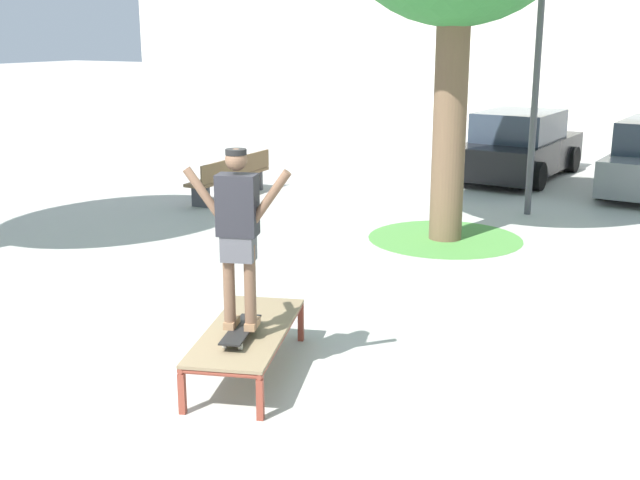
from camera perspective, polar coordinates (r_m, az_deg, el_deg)
name	(u,v)px	position (r m, az deg, el deg)	size (l,w,h in m)	color
ground_plane	(145,397)	(7.62, -12.38, -10.91)	(120.00, 120.00, 0.00)	#B7B5AD
skate_box	(247,333)	(7.81, -5.22, -6.66)	(1.32, 2.04, 0.46)	brown
skateboard	(241,330)	(7.56, -5.68, -6.41)	(0.44, 0.82, 0.09)	black
skater	(238,227)	(7.26, -5.87, 0.93)	(0.97, 0.40, 1.69)	brown
grass_patch_mid_back	(445,238)	(13.00, 8.90, 0.13)	(2.47, 2.47, 0.01)	#519342
car_black	(519,147)	(18.65, 14.05, 6.46)	(2.15, 4.32, 1.50)	black
park_bench	(231,176)	(15.96, -6.38, 4.57)	(0.48, 2.41, 0.83)	brown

